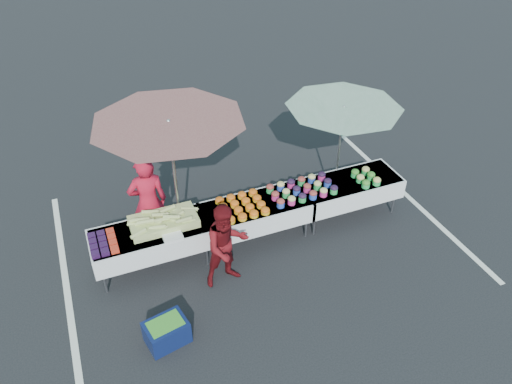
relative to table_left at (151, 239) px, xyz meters
name	(u,v)px	position (x,y,z in m)	size (l,w,h in m)	color
ground	(256,238)	(1.80, 0.00, -0.58)	(80.00, 80.00, 0.00)	black
stripe_left	(67,289)	(-1.40, 0.00, -0.58)	(0.10, 5.00, 0.00)	silver
stripe_right	(408,196)	(5.00, 0.00, -0.58)	(0.10, 5.00, 0.00)	silver
table_left	(151,239)	(0.00, 0.00, 0.00)	(1.86, 0.81, 0.75)	white
table_center	(256,212)	(1.80, 0.00, 0.00)	(1.86, 0.81, 0.75)	white
table_right	(349,188)	(3.60, 0.00, 0.00)	(1.86, 0.81, 0.75)	white
berry_punnets	(103,243)	(-0.71, -0.06, 0.21)	(0.40, 0.54, 0.08)	black
corn_pile	(163,221)	(0.24, 0.04, 0.26)	(1.16, 0.57, 0.26)	#90B05A
plastic_bags	(173,237)	(0.30, -0.30, 0.19)	(0.30, 0.25, 0.05)	white
carrot_bowls	(242,205)	(1.55, -0.01, 0.22)	(0.75, 0.69, 0.11)	gold
potato_cups	(302,189)	(2.65, 0.00, 0.25)	(1.14, 0.58, 0.16)	blue
bean_baskets	(366,177)	(3.86, -0.10, 0.24)	(0.36, 0.50, 0.15)	green
vendor	(148,202)	(0.13, 0.58, 0.28)	(0.63, 0.41, 1.72)	red
customer	(227,245)	(1.02, -0.75, 0.15)	(0.71, 0.55, 1.46)	#620E13
umbrella_left	(170,133)	(0.58, 0.40, 1.58)	(2.73, 2.73, 2.39)	black
umbrella_right	(343,115)	(3.57, 0.40, 1.27)	(2.47, 2.47, 2.05)	black
storage_bin	(167,332)	(-0.17, -1.54, -0.39)	(0.64, 0.52, 0.38)	#0E1947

